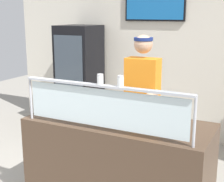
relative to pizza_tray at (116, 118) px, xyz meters
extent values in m
plane|color=gray|center=(0.04, 0.60, -0.97)|extent=(12.00, 12.00, 0.00)
cube|color=silver|center=(0.04, 2.28, 0.38)|extent=(6.24, 0.08, 2.70)
cube|color=black|center=(-0.42, 2.21, 1.13)|extent=(0.98, 0.04, 0.46)
cube|color=#1966B2|center=(-0.42, 2.19, 1.13)|extent=(0.93, 0.01, 0.41)
cube|color=#4C3828|center=(0.04, -0.02, -0.49)|extent=(1.84, 0.77, 0.95)
cylinder|color=#B2B5BC|center=(-0.78, -0.34, 0.20)|extent=(0.02, 0.02, 0.43)
cylinder|color=#B2B5BC|center=(0.86, -0.34, 0.20)|extent=(0.02, 0.02, 0.43)
cube|color=silver|center=(0.04, -0.34, 0.20)|extent=(1.58, 0.01, 0.35)
cube|color=#B2B5BC|center=(0.04, -0.34, 0.40)|extent=(1.64, 0.06, 0.02)
cylinder|color=#9EA0A8|center=(0.00, 0.00, -0.01)|extent=(0.47, 0.47, 0.01)
cylinder|color=tan|center=(0.00, 0.00, 0.00)|extent=(0.44, 0.44, 0.02)
cylinder|color=gold|center=(0.00, 0.00, 0.02)|extent=(0.39, 0.39, 0.01)
cube|color=#ADAFB7|center=(0.02, -0.02, 0.02)|extent=(0.10, 0.28, 0.01)
cylinder|color=white|center=(0.01, -0.34, 0.45)|extent=(0.06, 0.06, 0.08)
cylinder|color=white|center=(0.01, -0.34, 0.44)|extent=(0.05, 0.05, 0.05)
cylinder|color=silver|center=(0.01, -0.34, 0.50)|extent=(0.05, 0.05, 0.02)
cylinder|color=white|center=(0.21, -0.34, 0.45)|extent=(0.06, 0.06, 0.08)
cylinder|color=red|center=(0.21, -0.34, 0.44)|extent=(0.05, 0.05, 0.05)
cylinder|color=silver|center=(0.21, -0.34, 0.50)|extent=(0.05, 0.05, 0.02)
cylinder|color=#23232D|center=(-0.08, 0.64, -0.49)|extent=(0.13, 0.13, 0.95)
cylinder|color=#23232D|center=(0.14, 0.64, -0.49)|extent=(0.13, 0.13, 0.95)
cube|color=orange|center=(0.03, 0.64, 0.26)|extent=(0.38, 0.21, 0.55)
sphere|color=tan|center=(0.03, 0.64, 0.69)|extent=(0.21, 0.21, 0.21)
cylinder|color=navy|center=(0.03, 0.64, 0.75)|extent=(0.21, 0.21, 0.04)
cylinder|color=tan|center=(0.21, 0.42, 0.16)|extent=(0.08, 0.34, 0.08)
cube|color=black|center=(-1.59, 1.84, -0.07)|extent=(0.62, 0.64, 1.80)
cube|color=#38424C|center=(-1.59, 1.51, -0.03)|extent=(0.52, 0.02, 1.44)
cylinder|color=blue|center=(-1.77, 1.62, 0.02)|extent=(0.06, 0.06, 0.20)
cylinder|color=red|center=(-1.68, 1.62, 0.02)|extent=(0.06, 0.06, 0.20)
cylinder|color=blue|center=(-1.59, 1.62, 0.02)|extent=(0.06, 0.06, 0.20)
cylinder|color=green|center=(-1.50, 1.62, 0.02)|extent=(0.06, 0.06, 0.20)
cylinder|color=green|center=(-1.41, 1.62, 0.02)|extent=(0.06, 0.06, 0.20)
camera|label=1|loc=(1.40, -2.84, 1.03)|focal=53.24mm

